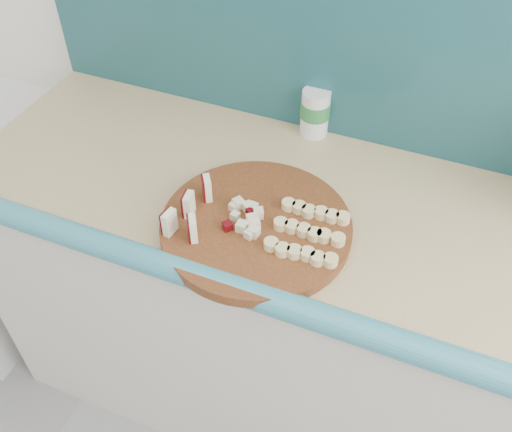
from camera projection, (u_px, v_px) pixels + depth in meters
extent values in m
cube|color=silver|center=(381.00, 347.00, 1.59)|extent=(2.20, 0.60, 0.88)
cube|color=tan|center=(413.00, 235.00, 1.27)|extent=(2.20, 0.60, 0.03)
cube|color=teal|center=(381.00, 343.00, 1.08)|extent=(2.20, 0.06, 0.03)
cube|color=teal|center=(462.00, 68.00, 1.27)|extent=(2.20, 0.02, 0.50)
cylinder|color=#43250E|center=(256.00, 227.00, 1.25)|extent=(0.45, 0.45, 0.03)
cube|color=#F7ECC6|center=(170.00, 223.00, 1.20)|extent=(0.02, 0.04, 0.06)
cube|color=#4A050A|center=(166.00, 222.00, 1.20)|extent=(0.01, 0.04, 0.06)
cube|color=#F7ECC6|center=(189.00, 205.00, 1.24)|extent=(0.02, 0.04, 0.06)
cube|color=#4A050A|center=(185.00, 204.00, 1.24)|extent=(0.01, 0.04, 0.06)
cube|color=#F7ECC6|center=(208.00, 188.00, 1.28)|extent=(0.02, 0.04, 0.06)
cube|color=#4A050A|center=(204.00, 187.00, 1.28)|extent=(0.01, 0.04, 0.06)
cube|color=#F7ECC6|center=(193.00, 228.00, 1.19)|extent=(0.02, 0.04, 0.06)
cube|color=#4A050A|center=(189.00, 227.00, 1.19)|extent=(0.01, 0.04, 0.06)
cube|color=#F9E9C7|center=(249.00, 217.00, 1.24)|extent=(0.02, 0.02, 0.02)
cube|color=#F9E9C7|center=(253.00, 216.00, 1.24)|extent=(0.02, 0.02, 0.02)
cube|color=#4A050A|center=(255.00, 212.00, 1.25)|extent=(0.02, 0.02, 0.02)
cube|color=#F9E9C7|center=(248.00, 214.00, 1.25)|extent=(0.02, 0.02, 0.02)
cube|color=#F9E9C7|center=(246.00, 210.00, 1.25)|extent=(0.02, 0.02, 0.02)
cube|color=#F9E9C7|center=(241.00, 208.00, 1.26)|extent=(0.02, 0.02, 0.02)
cube|color=#F9E9C7|center=(241.00, 214.00, 1.25)|extent=(0.02, 0.02, 0.02)
cube|color=#F9E9C7|center=(236.00, 214.00, 1.25)|extent=(0.02, 0.02, 0.02)
cube|color=#4A050A|center=(232.00, 218.00, 1.24)|extent=(0.02, 0.02, 0.02)
cube|color=#F9E9C7|center=(239.00, 219.00, 1.23)|extent=(0.02, 0.02, 0.02)
cube|color=#F9E9C7|center=(239.00, 223.00, 1.23)|extent=(0.02, 0.02, 0.02)
cube|color=#F9E9C7|center=(245.00, 219.00, 1.23)|extent=(0.02, 0.02, 0.02)
cube|color=#F9E9C7|center=(248.00, 222.00, 1.23)|extent=(0.02, 0.02, 0.02)
cube|color=#F9E9C7|center=(253.00, 222.00, 1.23)|extent=(0.02, 0.02, 0.02)
cylinder|color=beige|center=(271.00, 246.00, 1.18)|extent=(0.03, 0.03, 0.02)
cylinder|color=beige|center=(282.00, 248.00, 1.18)|extent=(0.03, 0.03, 0.02)
cylinder|color=beige|center=(294.00, 251.00, 1.17)|extent=(0.03, 0.03, 0.02)
cylinder|color=beige|center=(306.00, 254.00, 1.16)|extent=(0.03, 0.03, 0.02)
cylinder|color=beige|center=(318.00, 257.00, 1.16)|extent=(0.03, 0.03, 0.02)
cylinder|color=beige|center=(330.00, 260.00, 1.15)|extent=(0.03, 0.03, 0.02)
cylinder|color=beige|center=(279.00, 225.00, 1.22)|extent=(0.03, 0.03, 0.02)
cylinder|color=beige|center=(291.00, 228.00, 1.22)|extent=(0.03, 0.03, 0.02)
cylinder|color=beige|center=(302.00, 230.00, 1.21)|extent=(0.03, 0.03, 0.02)
cylinder|color=beige|center=(314.00, 233.00, 1.21)|extent=(0.03, 0.03, 0.02)
cylinder|color=beige|center=(325.00, 236.00, 1.20)|extent=(0.03, 0.03, 0.02)
cylinder|color=beige|center=(337.00, 238.00, 1.20)|extent=(0.03, 0.03, 0.02)
cylinder|color=beige|center=(287.00, 206.00, 1.27)|extent=(0.03, 0.03, 0.02)
cylinder|color=beige|center=(298.00, 208.00, 1.26)|extent=(0.03, 0.03, 0.02)
cylinder|color=beige|center=(309.00, 210.00, 1.26)|extent=(0.03, 0.03, 0.02)
cylinder|color=beige|center=(321.00, 213.00, 1.25)|extent=(0.03, 0.03, 0.02)
cylinder|color=beige|center=(332.00, 216.00, 1.24)|extent=(0.03, 0.03, 0.02)
cylinder|color=beige|center=(343.00, 218.00, 1.24)|extent=(0.03, 0.03, 0.02)
cylinder|color=white|center=(315.00, 113.00, 1.47)|extent=(0.07, 0.07, 0.13)
cylinder|color=#2D7D3D|center=(315.00, 109.00, 1.47)|extent=(0.08, 0.08, 0.04)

